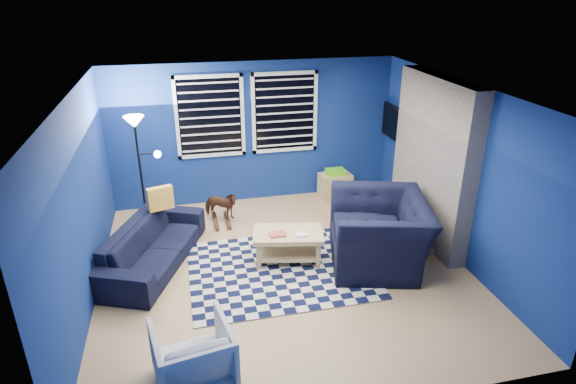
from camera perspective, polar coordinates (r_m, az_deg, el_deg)
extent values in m
plane|color=tan|center=(6.83, -0.36, -9.20)|extent=(5.00, 5.00, 0.00)
plane|color=white|center=(5.86, -0.42, 11.79)|extent=(5.00, 5.00, 0.00)
plane|color=navy|center=(8.55, -4.06, 6.95)|extent=(5.00, 0.00, 5.00)
plane|color=navy|center=(6.24, -23.41, -1.58)|extent=(0.00, 5.00, 5.00)
plane|color=navy|center=(7.17, 19.54, 2.22)|extent=(0.00, 5.00, 5.00)
cube|color=gray|center=(7.50, 16.74, 3.53)|extent=(0.26, 2.00, 2.50)
cube|color=black|center=(7.78, 15.07, -2.76)|extent=(0.04, 0.70, 0.60)
cube|color=gray|center=(7.86, 13.99, -4.89)|extent=(0.50, 1.20, 0.08)
cube|color=black|center=(8.36, -9.24, 8.80)|extent=(1.05, 0.02, 1.30)
cube|color=white|center=(8.21, -9.55, 13.37)|extent=(1.17, 0.05, 0.06)
cube|color=white|center=(8.55, -8.94, 4.38)|extent=(1.17, 0.05, 0.06)
cube|color=black|center=(8.54, -0.41, 9.41)|extent=(1.05, 0.02, 1.30)
cube|color=white|center=(8.38, -0.41, 13.90)|extent=(1.17, 0.05, 0.06)
cube|color=white|center=(8.72, -0.38, 5.07)|extent=(1.17, 0.05, 0.06)
cube|color=black|center=(8.75, 12.65, 7.85)|extent=(0.06, 1.00, 0.58)
cube|color=black|center=(8.74, 12.44, 7.84)|extent=(0.01, 0.92, 0.50)
cube|color=black|center=(6.82, -0.96, -9.15)|extent=(2.51, 2.01, 0.02)
imported|color=black|center=(7.07, -15.75, -6.05)|extent=(2.25, 1.56, 0.61)
imported|color=black|center=(6.90, 10.76, -4.69)|extent=(1.74, 1.61, 0.96)
imported|color=gray|center=(5.07, -11.19, -18.51)|extent=(0.86, 0.88, 0.69)
imported|color=#402714|center=(8.01, -8.00, -1.58)|extent=(0.49, 0.65, 0.50)
cube|color=tan|center=(6.81, 0.01, -5.03)|extent=(1.07, 0.75, 0.07)
cube|color=tan|center=(6.96, 0.01, -7.23)|extent=(0.97, 0.65, 0.03)
cube|color=#B94535|center=(6.71, -1.25, -5.04)|extent=(0.25, 0.20, 0.03)
cube|color=silver|center=(6.71, 1.62, -5.06)|extent=(0.20, 0.16, 0.03)
cube|color=tan|center=(6.67, -3.07, -8.01)|extent=(0.08, 0.08, 0.39)
cube|color=tan|center=(6.83, 3.83, -7.18)|extent=(0.08, 0.08, 0.39)
cube|color=tan|center=(7.04, -3.70, -6.18)|extent=(0.08, 0.08, 0.39)
cube|color=tan|center=(7.20, 2.85, -5.45)|extent=(0.08, 0.08, 0.39)
cube|color=tan|center=(8.94, 5.59, 0.73)|extent=(0.60, 0.44, 0.47)
cube|color=black|center=(8.94, 5.59, 0.73)|extent=(0.52, 0.39, 0.37)
cube|color=#62D018|center=(8.84, 5.66, 2.40)|extent=(0.37, 0.30, 0.09)
cylinder|color=black|center=(8.31, -16.30, -3.71)|extent=(0.23, 0.23, 0.03)
cylinder|color=black|center=(7.97, -17.00, 1.77)|extent=(0.03, 0.03, 1.72)
cone|color=white|center=(7.70, -17.79, 7.92)|extent=(0.31, 0.31, 0.17)
sphere|color=white|center=(7.78, -15.21, 4.35)|extent=(0.12, 0.12, 0.12)
cube|color=gold|center=(7.30, -14.88, -0.73)|extent=(0.38, 0.21, 0.35)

